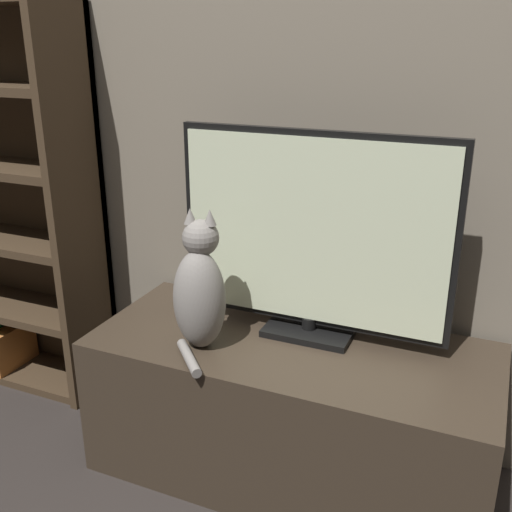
% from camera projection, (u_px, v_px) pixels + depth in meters
% --- Properties ---
extents(wall_back, '(4.80, 0.05, 2.60)m').
position_uv_depth(wall_back, '(334.00, 35.00, 1.72)').
color(wall_back, '#756B5B').
rests_on(wall_back, ground_plane).
extents(tv_stand, '(1.19, 0.51, 0.45)m').
position_uv_depth(tv_stand, '(290.00, 409.00, 1.83)').
color(tv_stand, '#33281E').
rests_on(tv_stand, ground_plane).
extents(tv, '(0.81, 0.16, 0.61)m').
position_uv_depth(tv, '(312.00, 237.00, 1.71)').
color(tv, black).
rests_on(tv, tv_stand).
extents(cat, '(0.17, 0.26, 0.41)m').
position_uv_depth(cat, '(200.00, 291.00, 1.69)').
color(cat, gray).
rests_on(cat, tv_stand).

